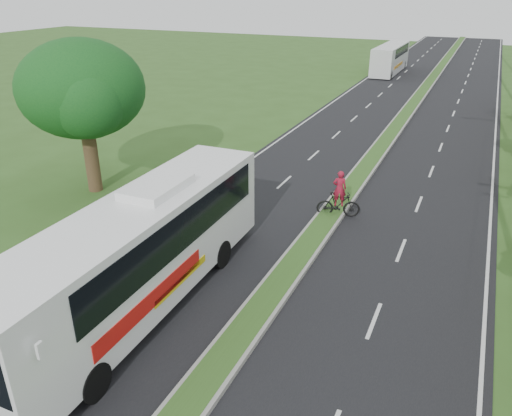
% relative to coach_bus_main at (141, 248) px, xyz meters
% --- Properties ---
extents(ground, '(180.00, 180.00, 0.00)m').
position_rel_coach_bus_main_xyz_m(ground, '(3.60, -2.73, -2.18)').
color(ground, '#33551F').
rests_on(ground, ground).
extents(road_asphalt, '(14.00, 160.00, 0.02)m').
position_rel_coach_bus_main_xyz_m(road_asphalt, '(3.60, 17.27, -2.17)').
color(road_asphalt, black).
rests_on(road_asphalt, ground).
extents(median_strip, '(1.20, 160.00, 0.18)m').
position_rel_coach_bus_main_xyz_m(median_strip, '(3.60, 17.27, -2.07)').
color(median_strip, gray).
rests_on(median_strip, ground).
extents(lane_edge_left, '(0.12, 160.00, 0.01)m').
position_rel_coach_bus_main_xyz_m(lane_edge_left, '(-3.10, 17.27, -2.18)').
color(lane_edge_left, silver).
rests_on(lane_edge_left, ground).
extents(lane_edge_right, '(0.12, 160.00, 0.01)m').
position_rel_coach_bus_main_xyz_m(lane_edge_right, '(10.30, 17.27, -2.18)').
color(lane_edge_right, silver).
rests_on(lane_edge_right, ground).
extents(shade_tree, '(6.30, 6.00, 7.54)m').
position_rel_coach_bus_main_xyz_m(shade_tree, '(-8.51, 7.29, 2.85)').
color(shade_tree, '#473321').
rests_on(shade_tree, ground).
extents(coach_bus_main, '(2.80, 12.29, 3.96)m').
position_rel_coach_bus_main_xyz_m(coach_bus_main, '(0.00, 0.00, 0.00)').
color(coach_bus_main, white).
rests_on(coach_bus_main, ground).
extents(coach_bus_far, '(2.49, 10.84, 3.15)m').
position_rel_coach_bus_main_xyz_m(coach_bus_far, '(-1.60, 50.42, -0.39)').
color(coach_bus_far, silver).
rests_on(coach_bus_far, ground).
extents(motorcyclist, '(2.03, 1.13, 2.22)m').
position_rel_coach_bus_main_xyz_m(motorcyclist, '(3.89, 9.32, -1.39)').
color(motorcyclist, black).
rests_on(motorcyclist, ground).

